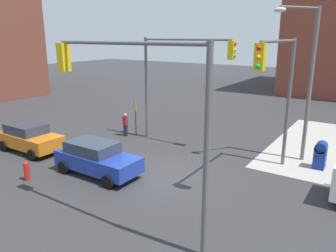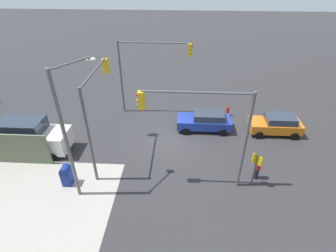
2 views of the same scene
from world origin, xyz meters
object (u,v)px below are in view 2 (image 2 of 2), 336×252
(coupe_blue, at_px, (205,121))
(pedestrian_crossing, at_px, (258,169))
(traffic_signal_nw_corner, at_px, (205,121))
(coupe_orange, at_px, (276,124))
(traffic_signal_ne_corner, at_px, (96,102))
(mailbox_blue, at_px, (66,175))
(street_lamp_corner, at_px, (69,127))
(fire_hydrant, at_px, (228,111))
(van_white_delivery, at_px, (30,136))
(traffic_signal_se_corner, at_px, (148,63))

(coupe_blue, height_order, pedestrian_crossing, coupe_blue)
(traffic_signal_nw_corner, relative_size, coupe_orange, 1.61)
(traffic_signal_ne_corner, relative_size, mailbox_blue, 4.55)
(street_lamp_corner, distance_m, coupe_blue, 11.36)
(traffic_signal_nw_corner, height_order, fire_hydrant, traffic_signal_nw_corner)
(traffic_signal_ne_corner, height_order, van_white_delivery, traffic_signal_ne_corner)
(street_lamp_corner, height_order, mailbox_blue, street_lamp_corner)
(street_lamp_corner, height_order, pedestrian_crossing, street_lamp_corner)
(coupe_orange, bearing_deg, coupe_blue, -2.05)
(coupe_orange, xyz_separation_m, pedestrian_crossing, (2.69, 5.42, -0.03))
(traffic_signal_nw_corner, bearing_deg, coupe_blue, -96.00)
(traffic_signal_ne_corner, bearing_deg, mailbox_blue, 56.04)
(traffic_signal_nw_corner, bearing_deg, traffic_signal_ne_corner, -16.99)
(traffic_signal_se_corner, xyz_separation_m, traffic_signal_ne_corner, (2.38, 6.98, -0.05))
(fire_hydrant, height_order, pedestrian_crossing, pedestrian_crossing)
(coupe_blue, relative_size, coupe_orange, 1.08)
(traffic_signal_se_corner, bearing_deg, fire_hydrant, 177.59)
(traffic_signal_se_corner, distance_m, pedestrian_crossing, 12.10)
(coupe_blue, relative_size, pedestrian_crossing, 2.76)
(traffic_signal_ne_corner, xyz_separation_m, coupe_blue, (-7.29, -4.30, -3.78))
(coupe_blue, xyz_separation_m, pedestrian_crossing, (-3.01, 5.63, -0.03))
(fire_hydrant, bearing_deg, traffic_signal_nw_corner, 71.70)
(street_lamp_corner, xyz_separation_m, coupe_blue, (-7.78, -7.32, -3.86))
(traffic_signal_nw_corner, xyz_separation_m, traffic_signal_se_corner, (4.24, -9.00, 0.00))
(traffic_signal_ne_corner, bearing_deg, fire_hydrant, -144.90)
(traffic_signal_se_corner, height_order, van_white_delivery, traffic_signal_se_corner)
(mailbox_blue, bearing_deg, coupe_blue, -142.78)
(mailbox_blue, bearing_deg, traffic_signal_nw_corner, -176.56)
(traffic_signal_nw_corner, distance_m, street_lamp_corner, 7.19)
(traffic_signal_se_corner, distance_m, traffic_signal_ne_corner, 7.37)
(traffic_signal_nw_corner, relative_size, van_white_delivery, 1.20)
(fire_hydrant, xyz_separation_m, van_white_delivery, (15.05, 6.00, 0.79))
(street_lamp_corner, height_order, coupe_blue, street_lamp_corner)
(mailbox_blue, relative_size, van_white_delivery, 0.26)
(coupe_orange, height_order, van_white_delivery, van_white_delivery)
(street_lamp_corner, bearing_deg, coupe_orange, -152.18)
(pedestrian_crossing, bearing_deg, fire_hydrant, 32.99)
(traffic_signal_se_corner, height_order, coupe_orange, traffic_signal_se_corner)
(traffic_signal_ne_corner, bearing_deg, van_white_delivery, -6.95)
(van_white_delivery, xyz_separation_m, pedestrian_crossing, (-15.85, 2.00, -0.46))
(traffic_signal_ne_corner, bearing_deg, coupe_blue, -149.44)
(traffic_signal_nw_corner, bearing_deg, mailbox_blue, 3.44)
(fire_hydrant, relative_size, coupe_blue, 0.22)
(coupe_blue, height_order, coupe_orange, same)
(traffic_signal_nw_corner, height_order, traffic_signal_ne_corner, same)
(traffic_signal_se_corner, distance_m, street_lamp_corner, 10.40)
(traffic_signal_nw_corner, xyz_separation_m, coupe_blue, (-0.67, -6.33, -3.83))
(traffic_signal_nw_corner, relative_size, traffic_signal_ne_corner, 1.00)
(traffic_signal_nw_corner, bearing_deg, fire_hydrant, -108.30)
(mailbox_blue, relative_size, coupe_blue, 0.33)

